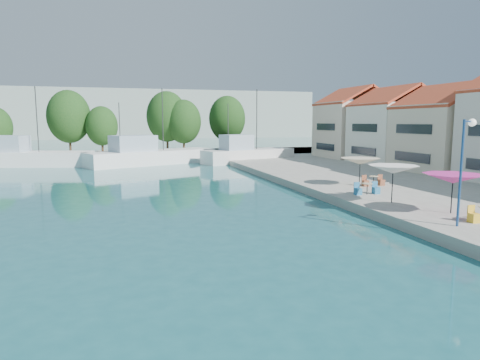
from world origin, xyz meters
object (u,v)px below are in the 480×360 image
object	(u,v)px
trawler_04	(247,155)
street_lamp	(465,152)
umbrella_pink	(453,179)
umbrella_white	(393,169)
umbrella_cream	(360,161)
trawler_02	(23,158)
trawler_03	(149,156)

from	to	relation	value
trawler_04	street_lamp	distance (m)	38.99
street_lamp	umbrella_pink	bearing A→B (deg)	33.88
umbrella_white	umbrella_cream	size ratio (longest dim) A/B	1.00
umbrella_cream	umbrella_white	bearing A→B (deg)	-105.98
umbrella_pink	umbrella_white	world-z (taller)	umbrella_white
umbrella_cream	street_lamp	world-z (taller)	street_lamp
trawler_02	umbrella_cream	world-z (taller)	trawler_02
trawler_03	trawler_04	world-z (taller)	same
trawler_03	umbrella_cream	bearing A→B (deg)	-86.72
umbrella_white	trawler_02	bearing A→B (deg)	126.99
trawler_02	trawler_04	world-z (taller)	same
umbrella_pink	umbrella_white	size ratio (longest dim) A/B	1.04
umbrella_white	umbrella_cream	xyz separation A→B (m)	(1.96, 6.83, -0.16)
trawler_02	umbrella_cream	xyz separation A→B (m)	(29.31, -29.49, 1.41)
umbrella_pink	street_lamp	world-z (taller)	street_lamp
trawler_03	umbrella_pink	world-z (taller)	trawler_03
trawler_03	umbrella_white	xyz separation A→B (m)	(12.11, -34.06, 1.57)
trawler_04	umbrella_white	distance (m)	33.02
trawler_02	umbrella_pink	world-z (taller)	trawler_02
trawler_02	trawler_03	bearing A→B (deg)	6.30
trawler_03	street_lamp	world-z (taller)	trawler_03
trawler_03	street_lamp	xyz separation A→B (m)	(11.72, -39.94, 3.02)
umbrella_pink	umbrella_cream	world-z (taller)	umbrella_pink
trawler_02	umbrella_white	size ratio (longest dim) A/B	5.51
street_lamp	trawler_03	bearing A→B (deg)	83.96
trawler_03	trawler_04	distance (m)	12.92
umbrella_pink	umbrella_cream	xyz separation A→B (m)	(0.79, 10.38, -0.01)
trawler_04	umbrella_white	xyz separation A→B (m)	(-0.77, -32.97, 1.56)
umbrella_white	trawler_03	bearing A→B (deg)	109.57
trawler_02	trawler_04	distance (m)	28.32
umbrella_pink	umbrella_cream	bearing A→B (deg)	85.65
street_lamp	trawler_04	bearing A→B (deg)	65.91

